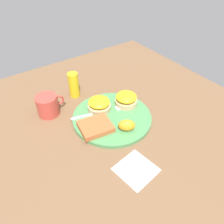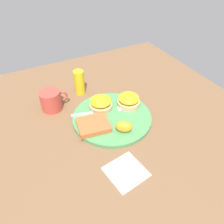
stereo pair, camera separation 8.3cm
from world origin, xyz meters
The scene contains 10 objects.
ground_plane centered at (0.00, 0.00, 0.00)m, with size 1.10×1.10×0.00m, color brown.
plate centered at (0.00, 0.00, 0.01)m, with size 0.30×0.30×0.01m, color #47844C.
sandwich_benedict_left centered at (0.09, 0.03, 0.04)m, with size 0.09×0.09×0.05m.
sandwich_benedict_right centered at (-0.02, 0.06, 0.04)m, with size 0.09×0.09×0.05m.
hashbrown_patty centered at (-0.09, -0.02, 0.02)m, with size 0.11×0.10×0.02m, color #A9552C.
orange_wedge centered at (0.00, -0.09, 0.04)m, with size 0.06×0.04×0.04m, color orange.
fork centered at (-0.01, 0.04, 0.02)m, with size 0.23×0.07×0.00m.
cup centered at (-0.19, 0.17, 0.04)m, with size 0.11×0.08×0.08m.
napkin centered at (-0.07, -0.23, 0.00)m, with size 0.11×0.11×0.00m, color white.
condiment_bottle centered at (-0.05, 0.22, 0.06)m, with size 0.04×0.04×0.11m, color gold.
Camera 1 is at (-0.36, -0.52, 0.57)m, focal length 35.00 mm.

